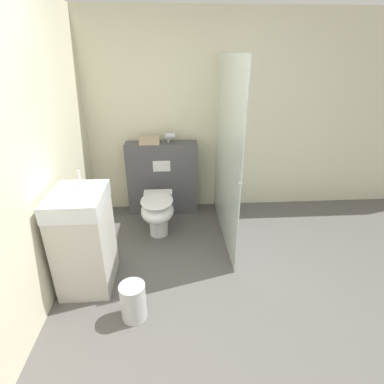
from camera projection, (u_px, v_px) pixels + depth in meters
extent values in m
plane|color=#565451|center=(211.00, 344.00, 2.27)|extent=(12.00, 12.00, 0.00)
cube|color=beige|center=(191.00, 117.00, 3.85)|extent=(8.00, 0.06, 2.50)
cube|color=#4C4C51|center=(163.00, 178.00, 3.99)|extent=(0.92, 0.23, 0.97)
cube|color=white|center=(162.00, 166.00, 3.79)|extent=(0.22, 0.01, 0.14)
cube|color=silver|center=(227.00, 154.00, 3.27)|extent=(0.01, 1.51, 2.00)
sphere|color=#B2B2B7|center=(240.00, 183.00, 2.63)|extent=(0.04, 0.04, 0.04)
cylinder|color=white|center=(158.00, 221.00, 3.58)|extent=(0.22, 0.22, 0.34)
ellipsoid|color=white|center=(157.00, 211.00, 3.42)|extent=(0.38, 0.49, 0.24)
ellipsoid|color=white|center=(157.00, 200.00, 3.37)|extent=(0.37, 0.48, 0.02)
cube|color=white|center=(158.00, 196.00, 3.68)|extent=(0.35, 0.16, 0.12)
cube|color=beige|center=(86.00, 247.00, 2.73)|extent=(0.44, 0.56, 0.80)
cube|color=white|center=(77.00, 200.00, 2.53)|extent=(0.45, 0.57, 0.15)
cylinder|color=silver|center=(80.00, 178.00, 2.61)|extent=(0.02, 0.02, 0.14)
cylinder|color=#B7B7BC|center=(170.00, 136.00, 3.75)|extent=(0.12, 0.08, 0.08)
cone|color=#B7B7BC|center=(176.00, 136.00, 3.76)|extent=(0.03, 0.06, 0.06)
cylinder|color=#B7B7BC|center=(168.00, 140.00, 3.77)|extent=(0.03, 0.03, 0.08)
cube|color=tan|center=(149.00, 140.00, 3.74)|extent=(0.25, 0.18, 0.08)
cylinder|color=silver|center=(133.00, 302.00, 2.44)|extent=(0.21, 0.21, 0.32)
cylinder|color=silver|center=(132.00, 286.00, 2.37)|extent=(0.21, 0.21, 0.01)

